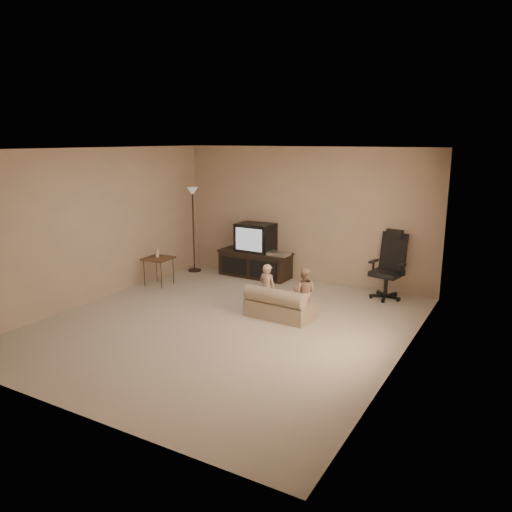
{
  "coord_description": "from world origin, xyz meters",
  "views": [
    {
      "loc": [
        3.75,
        -5.72,
        2.63
      ],
      "look_at": [
        0.18,
        0.6,
        0.92
      ],
      "focal_mm": 35.0,
      "sensor_mm": 36.0,
      "label": 1
    }
  ],
  "objects_px": {
    "side_table": "(158,259)",
    "child_sofa": "(279,305)",
    "toddler_right": "(304,292)",
    "toddler_left": "(267,289)",
    "office_chair": "(388,274)",
    "tv_stand": "(255,255)",
    "floor_lamp": "(193,211)"
  },
  "relations": [
    {
      "from": "office_chair",
      "to": "child_sofa",
      "type": "bearing_deg",
      "value": -112.59
    },
    {
      "from": "floor_lamp",
      "to": "child_sofa",
      "type": "xyz_separation_m",
      "value": [
        2.74,
        -1.6,
        -1.05
      ]
    },
    {
      "from": "toddler_left",
      "to": "child_sofa",
      "type": "bearing_deg",
      "value": 167.71
    },
    {
      "from": "office_chair",
      "to": "side_table",
      "type": "xyz_separation_m",
      "value": [
        -3.86,
        -1.33,
        0.09
      ]
    },
    {
      "from": "tv_stand",
      "to": "floor_lamp",
      "type": "height_order",
      "value": "floor_lamp"
    },
    {
      "from": "side_table",
      "to": "floor_lamp",
      "type": "bearing_deg",
      "value": 91.92
    },
    {
      "from": "office_chair",
      "to": "toddler_left",
      "type": "height_order",
      "value": "office_chair"
    },
    {
      "from": "floor_lamp",
      "to": "toddler_right",
      "type": "bearing_deg",
      "value": -23.6
    },
    {
      "from": "office_chair",
      "to": "floor_lamp",
      "type": "distance_m",
      "value": 3.99
    },
    {
      "from": "office_chair",
      "to": "side_table",
      "type": "distance_m",
      "value": 4.09
    },
    {
      "from": "office_chair",
      "to": "child_sofa",
      "type": "distance_m",
      "value": 2.14
    },
    {
      "from": "office_chair",
      "to": "tv_stand",
      "type": "bearing_deg",
      "value": -170.95
    },
    {
      "from": "side_table",
      "to": "toddler_right",
      "type": "xyz_separation_m",
      "value": [
        2.99,
        -0.18,
        -0.13
      ]
    },
    {
      "from": "floor_lamp",
      "to": "toddler_left",
      "type": "xyz_separation_m",
      "value": [
        2.5,
        -1.52,
        -0.85
      ]
    },
    {
      "from": "tv_stand",
      "to": "child_sofa",
      "type": "height_order",
      "value": "tv_stand"
    },
    {
      "from": "side_table",
      "to": "toddler_left",
      "type": "height_order",
      "value": "toddler_left"
    },
    {
      "from": "side_table",
      "to": "toddler_right",
      "type": "bearing_deg",
      "value": -3.43
    },
    {
      "from": "toddler_left",
      "to": "toddler_right",
      "type": "height_order",
      "value": "toddler_left"
    },
    {
      "from": "tv_stand",
      "to": "floor_lamp",
      "type": "xyz_separation_m",
      "value": [
        -1.29,
        -0.25,
        0.81
      ]
    },
    {
      "from": "office_chair",
      "to": "toddler_left",
      "type": "relative_size",
      "value": 1.46
    },
    {
      "from": "child_sofa",
      "to": "toddler_right",
      "type": "xyz_separation_m",
      "value": [
        0.29,
        0.27,
        0.18
      ]
    },
    {
      "from": "tv_stand",
      "to": "side_table",
      "type": "distance_m",
      "value": 1.88
    },
    {
      "from": "child_sofa",
      "to": "office_chair",
      "type": "bearing_deg",
      "value": 60.13
    },
    {
      "from": "office_chair",
      "to": "toddler_right",
      "type": "relative_size",
      "value": 1.55
    },
    {
      "from": "office_chair",
      "to": "floor_lamp",
      "type": "bearing_deg",
      "value": -166.74
    },
    {
      "from": "toddler_right",
      "to": "toddler_left",
      "type": "bearing_deg",
      "value": 11.12
    },
    {
      "from": "floor_lamp",
      "to": "tv_stand",
      "type": "bearing_deg",
      "value": 11.11
    },
    {
      "from": "side_table",
      "to": "child_sofa",
      "type": "xyz_separation_m",
      "value": [
        2.7,
        -0.45,
        -0.31
      ]
    },
    {
      "from": "side_table",
      "to": "floor_lamp",
      "type": "xyz_separation_m",
      "value": [
        -0.04,
        1.14,
        0.74
      ]
    },
    {
      "from": "tv_stand",
      "to": "side_table",
      "type": "xyz_separation_m",
      "value": [
        -1.25,
        -1.4,
        0.07
      ]
    },
    {
      "from": "child_sofa",
      "to": "side_table",
      "type": "bearing_deg",
      "value": 173.8
    },
    {
      "from": "office_chair",
      "to": "toddler_right",
      "type": "bearing_deg",
      "value": -109.46
    }
  ]
}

